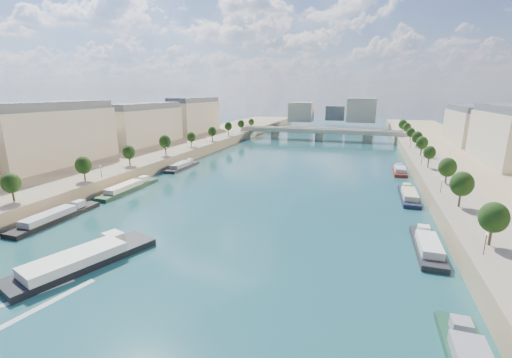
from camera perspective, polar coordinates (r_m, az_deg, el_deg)
The scene contains 16 objects.
ground at distance 128.37m, azimuth 3.25°, elevation -0.60°, with size 700.00×700.00×0.00m, color #0C2C35.
quay_left at distance 161.21m, azimuth -22.35°, elevation 2.35°, with size 44.00×520.00×5.00m, color #9E8460.
quay_right at distance 130.46m, azimuth 35.53°, elevation -1.95°, with size 44.00×520.00×5.00m, color #9E8460.
pave_left at distance 151.55m, azimuth -18.08°, elevation 3.00°, with size 14.00×520.00×0.10m, color gray.
pave_right at distance 125.97m, azimuth 29.23°, elevation -0.37°, with size 14.00×520.00×0.10m, color gray.
trees_left at distance 151.09m, azimuth -17.18°, elevation 5.13°, with size 4.80×268.80×8.26m.
trees_right at distance 134.14m, azimuth 27.90°, elevation 2.98°, with size 4.80×268.80×8.26m.
lamps_left at distance 140.53m, azimuth -19.04°, elevation 3.20°, with size 0.36×200.36×4.28m.
lamps_right at distance 129.37m, azimuth 27.03°, elevation 1.49°, with size 0.36×200.36×4.28m.
buildings_left at distance 176.63m, azimuth -23.55°, elevation 7.79°, with size 16.00×226.00×23.20m.
skyline at distance 341.20m, azimuth 13.43°, elevation 10.93°, with size 79.00×42.00×22.00m.
bridge at distance 244.45m, azimuth 10.56°, elevation 7.58°, with size 112.00×12.00×8.15m.
tour_barge at distance 76.89m, azimuth -26.88°, elevation -11.98°, with size 16.69×29.04×3.80m.
wake at distance 68.38m, azimuth -36.92°, elevation -17.79°, with size 15.97×25.67×0.04m.
moored_barges_left at distance 104.66m, azimuth -30.85°, elevation -5.72°, with size 5.00×157.75×3.60m.
moored_barges_right at distance 99.85m, azimuth 25.25°, elevation -5.94°, with size 5.00×130.03×3.60m.
Camera 1 is at (31.13, -20.03, 33.23)m, focal length 24.00 mm.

